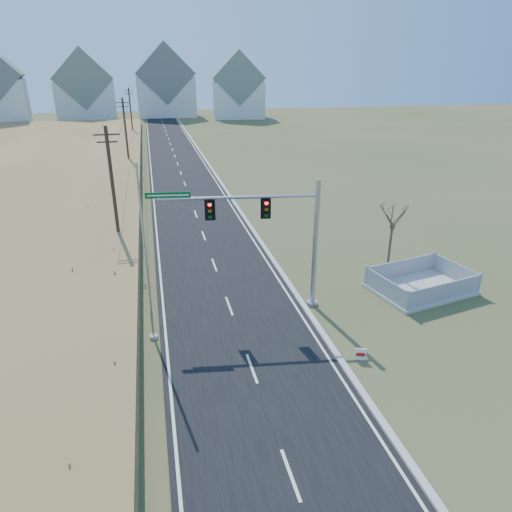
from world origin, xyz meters
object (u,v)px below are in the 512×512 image
at_px(fence_enclosure, 421,286).
at_px(bare_tree, 394,215).
at_px(traffic_signal_mast, 282,233).
at_px(flagpole, 147,275).
at_px(open_sign, 361,354).

height_order(fence_enclosure, bare_tree, bare_tree).
relative_size(traffic_signal_mast, flagpole, 1.02).
xyz_separation_m(traffic_signal_mast, open_sign, (2.25, -5.89, -4.16)).
xyz_separation_m(open_sign, bare_tree, (5.83, 8.46, 3.78)).
relative_size(traffic_signal_mast, bare_tree, 1.79).
bearing_deg(open_sign, fence_enclosure, 60.41).
height_order(open_sign, flagpole, flagpole).
bearing_deg(traffic_signal_mast, fence_enclosure, 7.41).
bearing_deg(traffic_signal_mast, open_sign, -61.41).
relative_size(open_sign, flagpole, 0.07).
relative_size(traffic_signal_mast, open_sign, 14.47).
bearing_deg(fence_enclosure, traffic_signal_mast, 168.14).
xyz_separation_m(traffic_signal_mast, fence_enclosure, (8.97, -0.04, -4.23)).
xyz_separation_m(fence_enclosure, open_sign, (-6.72, -5.85, 0.07)).
xyz_separation_m(traffic_signal_mast, bare_tree, (8.09, 2.57, -0.38)).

